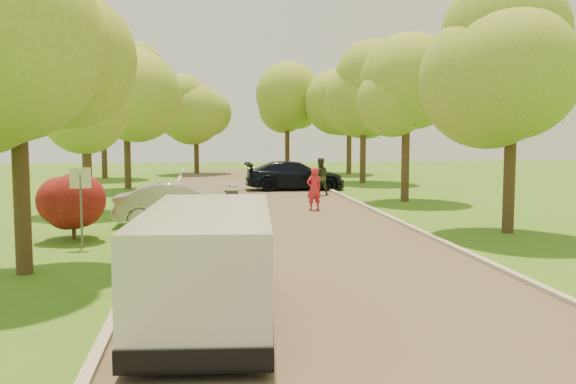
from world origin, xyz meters
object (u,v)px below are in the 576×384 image
longboard (232,237)px  person_striped (314,189)px  minivan (208,264)px  person_olive (320,177)px  skateboarder (232,210)px  street_sign (81,191)px  dark_sedan (295,176)px  silver_sedan (181,204)px

longboard → person_striped: person_striped is taller
minivan → person_striped: minivan is taller
person_olive → skateboarder: bearing=67.0°
street_sign → dark_sedan: bearing=63.3°
silver_sedan → longboard: silver_sedan is taller
minivan → silver_sedan: size_ratio=1.20×
minivan → person_olive: 21.06m
street_sign → person_olive: street_sign is taller
skateboarder → person_olive: (4.83, 12.21, 0.04)m
longboard → skateboarder: bearing=70.8°
minivan → person_olive: minivan is taller
longboard → person_olive: (4.83, 12.21, 0.83)m
street_sign → person_striped: (7.60, 7.33, -0.71)m
street_sign → silver_sedan: 4.77m
person_striped → silver_sedan: bearing=15.6°
street_sign → silver_sedan: bearing=57.9°
street_sign → dark_sedan: size_ratio=0.41×
street_sign → skateboarder: street_sign is taller
street_sign → skateboarder: size_ratio=1.39×
skateboarder → person_striped: 7.41m
longboard → person_olive: size_ratio=0.45×
minivan → silver_sedan: 11.28m
street_sign → person_olive: (8.89, 13.03, -0.64)m
minivan → skateboarder: minivan is taller
dark_sedan → street_sign: bearing=153.3°
silver_sedan → dark_sedan: dark_sedan is taller
skateboarder → person_olive: 13.13m
silver_sedan → longboard: (1.56, -3.15, -0.63)m
minivan → skateboarder: (0.76, 8.09, -0.11)m
minivan → longboard: minivan is taller
minivan → silver_sedan: minivan is taller
silver_sedan → longboard: bearing=-152.2°
street_sign → dark_sedan: street_sign is taller
silver_sedan → dark_sedan: bearing=-23.3°
dark_sedan → person_olive: (0.79, -3.06, 0.15)m
skateboarder → person_striped: size_ratio=0.91×
person_striped → person_olive: bearing=-120.5°
dark_sedan → silver_sedan: bearing=155.2°
street_sign → minivan: street_sign is taller
longboard → skateboarder: 0.80m
minivan → person_olive: (5.59, 20.30, -0.08)m
silver_sedan → dark_sedan: (5.60, 12.11, 0.05)m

